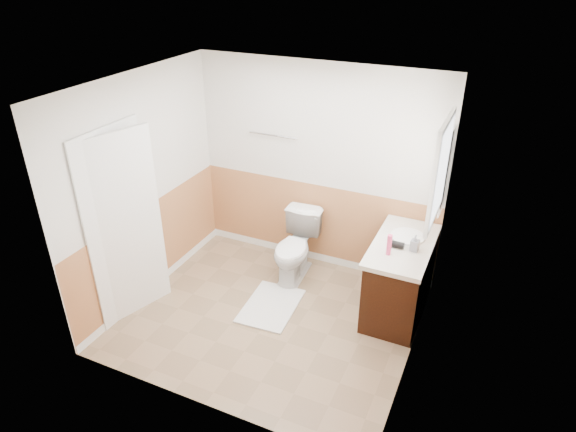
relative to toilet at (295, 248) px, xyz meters
The scene contains 32 objects.
floor 0.93m from the toilet, 84.96° to the right, with size 3.00×3.00×0.00m, color #8C7051.
ceiling 2.26m from the toilet, 84.96° to the right, with size 3.00×3.00×0.00m, color white.
wall_back 0.97m from the toilet, 80.85° to the left, with size 3.00×3.00×0.00m, color silver.
wall_front 2.30m from the toilet, 88.02° to the right, with size 3.00×3.00×0.00m, color silver.
wall_left 1.86m from the toilet, 149.50° to the right, with size 3.00×3.00×0.00m, color silver.
wall_right 1.98m from the toilet, 28.08° to the right, with size 3.00×3.00×0.00m, color silver.
wainscot_back 0.47m from the toilet, 80.61° to the left, with size 3.00×3.00×0.00m, color #C6824F.
wainscot_front 2.13m from the toilet, 88.01° to the right, with size 3.00×3.00×0.00m, color #C6824F.
wainscot_left 1.65m from the toilet, 149.29° to the right, with size 2.60×2.60×0.00m, color #C6824F.
wainscot_right 1.78m from the toilet, 28.26° to the right, with size 2.60×2.60×0.00m, color #C6824F.
toilet is the anchor object (origin of this frame).
bath_mat 0.78m from the toilet, 90.00° to the right, with size 0.55×0.80×0.02m, color silver.
vanity_cabinet 1.29m from the toilet, ahead, with size 0.55×1.10×0.80m, color black.
vanity_knob_left 1.03m from the toilet, 13.59° to the right, with size 0.03×0.03×0.03m, color silver.
vanity_knob_right 1.00m from the toilet, ahead, with size 0.03×0.03×0.03m, color #B8B8BE.
countertop 1.35m from the toilet, ahead, with size 0.60×1.15×0.05m, color silver.
sink_basin 1.37m from the toilet, ahead, with size 0.36×0.36×0.02m, color white.
faucet 1.56m from the toilet, ahead, with size 0.02×0.02×0.14m, color silver.
lotion_bottle 1.37m from the toilet, 18.75° to the right, with size 0.05×0.05×0.22m, color #E23A6E.
soap_dispenser 1.52m from the toilet, ahead, with size 0.08×0.08×0.18m, color gray.
hair_dryer_body 1.35m from the toilet, 11.07° to the right, with size 0.07×0.07×0.14m, color black.
hair_dryer_handle 1.31m from the toilet, 11.00° to the right, with size 0.03×0.03×0.07m, color black.
mirror_panel 1.95m from the toilet, ahead, with size 0.02×0.35×0.90m, color silver.
window_frame 2.07m from the toilet, ahead, with size 0.04×0.80×1.00m, color white.
window_glass 2.08m from the toilet, ahead, with size 0.01×0.70×0.90m, color white.
door 1.95m from the toilet, 135.79° to the right, with size 0.05×0.80×2.04m, color white.
door_frame 2.01m from the toilet, 137.39° to the right, with size 0.02×0.92×2.10m, color white.
door_knob 1.68m from the toilet, 142.83° to the right, with size 0.06×0.06×0.06m, color silver.
towel_bar 1.35m from the toilet, 139.38° to the left, with size 0.02×0.02×0.62m, color silver.
tp_holder_bar 0.49m from the toilet, 93.82° to the left, with size 0.02×0.02×0.14m, color silver.
tp_roll 0.49m from the toilet, 93.82° to the left, with size 0.11×0.11×0.10m, color white.
tp_sheet 0.43m from the toilet, 93.82° to the left, with size 0.10×0.01×0.16m, color white.
Camera 1 is at (1.96, -3.83, 3.54)m, focal length 31.31 mm.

